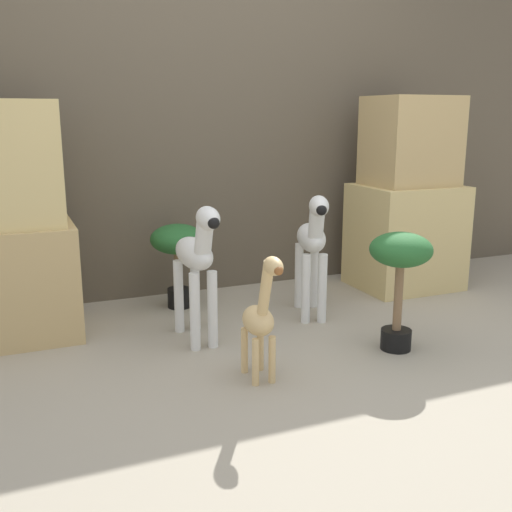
{
  "coord_description": "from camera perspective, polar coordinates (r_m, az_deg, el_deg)",
  "views": [
    {
      "loc": [
        -1.23,
        -2.15,
        1.16
      ],
      "look_at": [
        0.0,
        0.79,
        0.4
      ],
      "focal_mm": 42.0,
      "sensor_mm": 36.0,
      "label": 1
    }
  ],
  "objects": [
    {
      "name": "potted_palm_back",
      "position": [
        3.64,
        -7.49,
        0.94
      ],
      "size": [
        0.32,
        0.32,
        0.52
      ],
      "color": "black",
      "rests_on": "ground_plane"
    },
    {
      "name": "giraffe_figurine",
      "position": [
        2.62,
        0.45,
        -5.73
      ],
      "size": [
        0.14,
        0.35,
        0.6
      ],
      "color": "tan",
      "rests_on": "ground_plane"
    },
    {
      "name": "zebra_left",
      "position": [
        3.04,
        -5.67,
        -0.34
      ],
      "size": [
        0.16,
        0.55,
        0.74
      ],
      "color": "silver",
      "rests_on": "ground_plane"
    },
    {
      "name": "rock_pillar_left",
      "position": [
        3.34,
        -22.71,
        2.17
      ],
      "size": [
        0.66,
        0.54,
        1.23
      ],
      "color": "tan",
      "rests_on": "ground_plane"
    },
    {
      "name": "rock_pillar_right",
      "position": [
        4.16,
        14.2,
        4.86
      ],
      "size": [
        0.66,
        0.54,
        1.28
      ],
      "color": "#D1B775",
      "rests_on": "ground_plane"
    },
    {
      "name": "zebra_right",
      "position": [
        3.43,
        5.38,
        1.23
      ],
      "size": [
        0.29,
        0.55,
        0.74
      ],
      "color": "silver",
      "rests_on": "ground_plane"
    },
    {
      "name": "ground_plane",
      "position": [
        2.73,
        6.54,
        -11.83
      ],
      "size": [
        14.0,
        14.0,
        0.0
      ],
      "primitive_type": "plane",
      "color": "#9E937F"
    },
    {
      "name": "potted_palm_front",
      "position": [
        3.01,
        13.57,
        -0.66
      ],
      "size": [
        0.31,
        0.31,
        0.6
      ],
      "color": "black",
      "rests_on": "ground_plane"
    },
    {
      "name": "wall_back",
      "position": [
        3.97,
        -4.78,
        12.44
      ],
      "size": [
        6.4,
        0.08,
        2.2
      ],
      "color": "brown",
      "rests_on": "ground_plane"
    }
  ]
}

